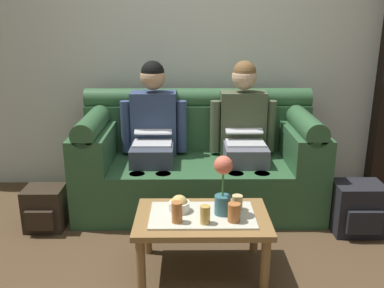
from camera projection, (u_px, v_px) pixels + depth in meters
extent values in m
plane|color=#4C3823|center=(202.00, 283.00, 2.62)|extent=(14.00, 14.00, 0.00)
cube|color=silver|center=(198.00, 30.00, 3.82)|extent=(6.00, 0.12, 2.90)
cube|color=#2D5633|center=(199.00, 183.00, 3.61)|extent=(1.97, 0.88, 0.42)
cube|color=#2D5633|center=(198.00, 126.00, 3.81)|extent=(1.97, 0.22, 0.40)
cylinder|color=#2D5633|center=(198.00, 98.00, 3.73)|extent=(1.97, 0.18, 0.18)
cube|color=#2D5633|center=(96.00, 144.00, 3.50)|extent=(0.28, 0.88, 0.28)
cylinder|color=#2D5633|center=(94.00, 122.00, 3.45)|extent=(0.18, 0.88, 0.18)
cube|color=#2D5633|center=(301.00, 143.00, 3.51)|extent=(0.28, 0.88, 0.28)
cylinder|color=#2D5633|center=(303.00, 122.00, 3.46)|extent=(0.18, 0.88, 0.18)
cube|color=#383D4C|center=(153.00, 154.00, 3.47)|extent=(0.34, 0.40, 0.15)
cylinder|color=#383D4C|center=(138.00, 199.00, 3.30)|extent=(0.12, 0.12, 0.42)
cylinder|color=#383D4C|center=(164.00, 199.00, 3.30)|extent=(0.12, 0.12, 0.42)
cube|color=navy|center=(154.00, 123.00, 3.64)|extent=(0.38, 0.22, 0.54)
cylinder|color=navy|center=(126.00, 127.00, 3.60)|extent=(0.09, 0.09, 0.44)
cylinder|color=navy|center=(182.00, 126.00, 3.61)|extent=(0.09, 0.09, 0.44)
sphere|color=tan|center=(153.00, 77.00, 3.50)|extent=(0.21, 0.21, 0.21)
sphere|color=black|center=(153.00, 72.00, 3.49)|extent=(0.19, 0.19, 0.19)
cube|color=silver|center=(153.00, 143.00, 3.46)|extent=(0.31, 0.22, 0.02)
cube|color=silver|center=(154.00, 126.00, 3.58)|extent=(0.31, 0.20, 0.10)
cube|color=black|center=(154.00, 127.00, 3.57)|extent=(0.27, 0.17, 0.08)
cube|color=#595B66|center=(245.00, 153.00, 3.47)|extent=(0.34, 0.40, 0.15)
cylinder|color=#595B66|center=(235.00, 199.00, 3.31)|extent=(0.12, 0.12, 0.42)
cylinder|color=#595B66|center=(261.00, 198.00, 3.31)|extent=(0.12, 0.12, 0.42)
cube|color=#475138|center=(242.00, 123.00, 3.64)|extent=(0.38, 0.22, 0.54)
cylinder|color=#475138|center=(215.00, 126.00, 3.61)|extent=(0.09, 0.09, 0.44)
cylinder|color=#475138|center=(270.00, 126.00, 3.61)|extent=(0.09, 0.09, 0.44)
sphere|color=tan|center=(244.00, 77.00, 3.51)|extent=(0.21, 0.21, 0.21)
sphere|color=brown|center=(245.00, 72.00, 3.50)|extent=(0.19, 0.19, 0.19)
cube|color=silver|center=(245.00, 143.00, 3.47)|extent=(0.31, 0.22, 0.02)
cube|color=silver|center=(243.00, 126.00, 3.58)|extent=(0.31, 0.20, 0.09)
cube|color=black|center=(243.00, 126.00, 3.57)|extent=(0.27, 0.17, 0.07)
cube|color=olive|center=(202.00, 219.00, 2.65)|extent=(0.83, 0.53, 0.04)
cube|color=beige|center=(202.00, 215.00, 2.64)|extent=(0.65, 0.37, 0.01)
cylinder|color=olive|center=(141.00, 265.00, 2.50)|extent=(0.06, 0.06, 0.35)
cylinder|color=olive|center=(265.00, 265.00, 2.50)|extent=(0.06, 0.06, 0.35)
cylinder|color=olive|center=(147.00, 230.00, 2.91)|extent=(0.06, 0.06, 0.35)
cylinder|color=olive|center=(254.00, 229.00, 2.91)|extent=(0.06, 0.06, 0.35)
cylinder|color=#336672|center=(222.00, 205.00, 2.63)|extent=(0.10, 0.10, 0.12)
cylinder|color=#3D7538|center=(223.00, 184.00, 2.59)|extent=(0.01, 0.01, 0.16)
sphere|color=#E0664C|center=(223.00, 165.00, 2.55)|extent=(0.11, 0.11, 0.11)
cylinder|color=silver|center=(179.00, 206.00, 2.67)|extent=(0.13, 0.13, 0.06)
sphere|color=#D8B766|center=(179.00, 203.00, 2.67)|extent=(0.11, 0.11, 0.11)
cylinder|color=gold|center=(205.00, 215.00, 2.51)|extent=(0.06, 0.06, 0.11)
cylinder|color=#DBB77A|center=(237.00, 203.00, 2.69)|extent=(0.07, 0.07, 0.09)
cylinder|color=#B26633|center=(177.00, 212.00, 2.52)|extent=(0.06, 0.06, 0.13)
cylinder|color=#B26633|center=(234.00, 212.00, 2.54)|extent=(0.08, 0.08, 0.11)
cube|color=#2D2319|center=(45.00, 208.00, 3.26)|extent=(0.29, 0.25, 0.33)
cube|color=#2D2319|center=(40.00, 220.00, 3.13)|extent=(0.21, 0.05, 0.15)
cube|color=black|center=(357.00, 208.00, 3.19)|extent=(0.36, 0.27, 0.39)
cube|color=black|center=(364.00, 222.00, 3.05)|extent=(0.25, 0.05, 0.17)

